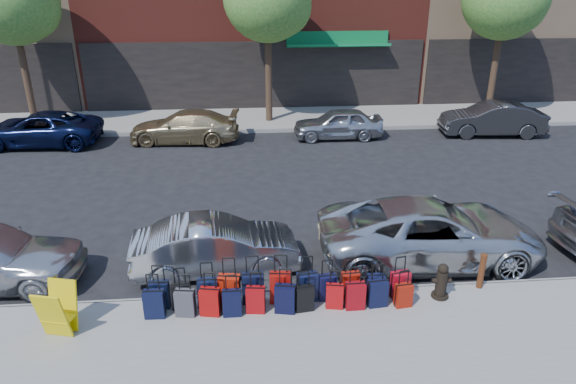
{
  "coord_description": "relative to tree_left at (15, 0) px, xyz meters",
  "views": [
    {
      "loc": [
        -0.62,
        -13.72,
        6.47
      ],
      "look_at": [
        0.43,
        -1.5,
        1.21
      ],
      "focal_mm": 32.0,
      "sensor_mm": 36.0,
      "label": 1
    }
  ],
  "objects": [
    {
      "name": "suitcase_back_3",
      "position": [
        8.86,
        -14.67,
        -4.98
      ],
      "size": [
        0.38,
        0.22,
        0.89
      ],
      "rotation": [
        0.0,
        0.0,
        0.01
      ],
      "color": "black",
      "rests_on": "sidewalk_near"
    },
    {
      "name": "suitcase_front_6",
      "position": [
        10.41,
        -14.3,
        -4.94
      ],
      "size": [
        0.45,
        0.29,
        1.01
      ],
      "rotation": [
        0.0,
        0.0,
        0.15
      ],
      "color": "black",
      "rests_on": "sidewalk_near"
    },
    {
      "name": "ground",
      "position": [
        9.86,
        -9.5,
        -5.41
      ],
      "size": [
        120.0,
        120.0,
        0.0
      ],
      "primitive_type": "plane",
      "color": "black",
      "rests_on": "ground"
    },
    {
      "name": "suitcase_front_1",
      "position": [
        7.82,
        -14.34,
        -4.98
      ],
      "size": [
        0.39,
        0.24,
        0.91
      ],
      "rotation": [
        0.0,
        0.0,
        0.08
      ],
      "color": "black",
      "rests_on": "sidewalk_near"
    },
    {
      "name": "display_rack",
      "position": [
        5.63,
        -14.96,
        -4.76
      ],
      "size": [
        0.7,
        0.74,
        1.01
      ],
      "rotation": [
        0.0,
        0.0,
        -0.25
      ],
      "color": "yellow",
      "rests_on": "sidewalk_near"
    },
    {
      "name": "car_far_3",
      "position": [
        19.76,
        -2.69,
        -4.7
      ],
      "size": [
        4.41,
        1.89,
        1.41
      ],
      "primitive_type": "imported",
      "rotation": [
        0.0,
        0.0,
        -1.66
      ],
      "color": "#323235",
      "rests_on": "ground"
    },
    {
      "name": "suitcase_back_7",
      "position": [
        10.93,
        -14.59,
        -5.0
      ],
      "size": [
        0.38,
        0.26,
        0.83
      ],
      "rotation": [
        0.0,
        0.0,
        -0.18
      ],
      "color": "#A90A0D",
      "rests_on": "sidewalk_near"
    },
    {
      "name": "tree_left",
      "position": [
        0.0,
        0.0,
        0.0
      ],
      "size": [
        3.8,
        3.8,
        7.27
      ],
      "color": "black",
      "rests_on": "sidewalk_far"
    },
    {
      "name": "suitcase_front_2",
      "position": [
        8.36,
        -14.31,
        -4.95
      ],
      "size": [
        0.41,
        0.23,
        0.99
      ],
      "rotation": [
        0.0,
        0.0,
        0.02
      ],
      "color": "black",
      "rests_on": "sidewalk_near"
    },
    {
      "name": "car_far_0",
      "position": [
        0.97,
        -2.48,
        -4.75
      ],
      "size": [
        4.87,
        2.41,
        1.33
      ],
      "primitive_type": "imported",
      "rotation": [
        0.0,
        0.0,
        -1.61
      ],
      "color": "#0C1437",
      "rests_on": "ground"
    },
    {
      "name": "curb_far",
      "position": [
        9.86,
        -1.52,
        -5.34
      ],
      "size": [
        60.0,
        0.08,
        0.15
      ],
      "primitive_type": "cube",
      "color": "gray",
      "rests_on": "ground"
    },
    {
      "name": "car_near_2",
      "position": [
        13.58,
        -12.62,
        -4.67
      ],
      "size": [
        5.37,
        2.54,
        1.48
      ],
      "primitive_type": "imported",
      "rotation": [
        0.0,
        0.0,
        1.56
      ],
      "color": "silver",
      "rests_on": "ground"
    },
    {
      "name": "suitcase_front_0",
      "position": [
        7.39,
        -14.28,
        -4.96
      ],
      "size": [
        0.4,
        0.23,
        0.96
      ],
      "rotation": [
        0.0,
        0.0,
        -0.02
      ],
      "color": "black",
      "rests_on": "sidewalk_near"
    },
    {
      "name": "suitcase_back_10",
      "position": [
        12.34,
        -14.67,
        -5.01
      ],
      "size": [
        0.36,
        0.24,
        0.81
      ],
      "rotation": [
        0.0,
        0.0,
        0.14
      ],
      "color": "maroon",
      "rests_on": "sidewalk_near"
    },
    {
      "name": "suitcase_back_4",
      "position": [
        9.33,
        -14.6,
        -4.98
      ],
      "size": [
        0.4,
        0.26,
        0.89
      ],
      "rotation": [
        0.0,
        0.0,
        -0.13
      ],
      "color": "#99090D",
      "rests_on": "sidewalk_near"
    },
    {
      "name": "suitcase_back_6",
      "position": [
        10.31,
        -14.63,
        -4.99
      ],
      "size": [
        0.39,
        0.26,
        0.87
      ],
      "rotation": [
        0.0,
        0.0,
        0.14
      ],
      "color": "black",
      "rests_on": "sidewalk_near"
    },
    {
      "name": "suitcase_front_3",
      "position": [
        8.8,
        -14.29,
        -4.93
      ],
      "size": [
        0.47,
        0.31,
        1.06
      ],
      "rotation": [
        0.0,
        0.0,
        -0.15
      ],
      "color": "#B01D0B",
      "rests_on": "sidewalk_near"
    },
    {
      "name": "car_far_2",
      "position": [
        13.12,
        -2.58,
        -4.78
      ],
      "size": [
        3.73,
        1.53,
        1.27
      ],
      "primitive_type": "imported",
      "rotation": [
        0.0,
        0.0,
        -1.58
      ],
      "color": "#B7B9BE",
      "rests_on": "ground"
    },
    {
      "name": "suitcase_back_8",
      "position": [
        11.34,
        -14.65,
        -4.97
      ],
      "size": [
        0.39,
        0.23,
        0.93
      ],
      "rotation": [
        0.0,
        0.0,
        0.01
      ],
      "color": "maroon",
      "rests_on": "sidewalk_near"
    },
    {
      "name": "suitcase_back_0",
      "position": [
        7.33,
        -14.6,
        -4.97
      ],
      "size": [
        0.4,
        0.24,
        0.95
      ],
      "rotation": [
        0.0,
        0.0,
        -0.03
      ],
      "color": "black",
      "rests_on": "sidewalk_near"
    },
    {
      "name": "car_far_1",
      "position": [
        6.74,
        -2.55,
        -4.77
      ],
      "size": [
        4.59,
        2.2,
        1.29
      ],
      "primitive_type": "imported",
      "rotation": [
        0.0,
        0.0,
        -1.66
      ],
      "color": "tan",
      "rests_on": "ground"
    },
    {
      "name": "bollard",
      "position": [
        14.2,
        -14.15,
        -4.84
      ],
      "size": [
        0.15,
        0.15,
        0.81
      ],
      "color": "#38190C",
      "rests_on": "sidewalk_near"
    },
    {
      "name": "suitcase_front_4",
      "position": [
        9.28,
        -14.25,
        -4.93
      ],
      "size": [
        0.44,
        0.24,
        1.05
      ],
      "rotation": [
        0.0,
        0.0,
        -0.01
      ],
      "color": "black",
      "rests_on": "sidewalk_near"
    },
    {
      "name": "suitcase_back_2",
      "position": [
        8.42,
        -14.61,
        -4.97
      ],
      "size": [
        0.43,
        0.3,
        0.94
      ],
      "rotation": [
        0.0,
        0.0,
        -0.2
      ],
      "color": "#9D0A0A",
      "rests_on": "sidewalk_near"
    },
    {
      "name": "car_near_1",
      "position": [
        8.46,
        -12.7,
        -4.78
      ],
      "size": [
        3.97,
        1.71,
        1.27
      ],
      "primitive_type": "imported",
      "rotation": [
        0.0,
        0.0,
        1.67
      ],
      "color": "silver",
      "rests_on": "ground"
    },
    {
      "name": "fire_hydrant",
      "position": [
        13.22,
        -14.43,
        -4.9
      ],
      "size": [
        0.4,
        0.36,
        0.8
      ],
      "rotation": [
        0.0,
        0.0,
        -0.05
      ],
      "color": "black",
      "rests_on": "sidewalk_near"
    },
    {
      "name": "suitcase_front_5",
      "position": [
        9.85,
        -14.3,
        -4.93
      ],
      "size": [
        0.47,
        0.3,
        1.07
      ],
      "rotation": [
        0.0,
        0.0,
        -0.12
      ],
      "color": "maroon",
      "rests_on": "sidewalk_near"
    },
    {
      "name": "suitcase_front_10",
      "position": [
        12.36,
        -14.34,
        -4.97
      ],
      "size": [
        0.42,
        0.28,
        0.93
      ],
      "rotation": [
        0.0,
        0.0,
        0.18
      ],
      "color": "#AD0B1B",
      "rests_on": "sidewalk_near"
    },
    {
      "name": "suitcase_front_8",
      "position": [
        11.32,
        -14.25,
        -4.97
      ],
      "size": [
        0.39,
        0.24,
        0.92
      ],
      "rotation": [
        0.0,
        0.0,
        0.07
      ],
      "color": "maroon",
      "rests_on": "sidewalk_near"
    },
    {
      "name": "suitcase_front_9",
      "position": [
        11.85,
        -14.31,
        -4.99
      ],
      "size": [
        0.36,
        0.21,
        0.86
      ],
      "rotation": [
        0.0,
        0.0,
        -0.03
      ],
      "color": "black",
      "rests_on": "sidewalk_near"
    },
    {
      "name": "curb_near",
      "position": [
        9.86,
        -13.98,
        -5.34
      ],
      "size": [
        60.0,
        0.08,
        0.15
      ],
      "primitive_type": "cube",
      "color": "gray",
      "rests_on": "ground"
    },
    {
      "name": "sidewalk_far",
      "position": [
        9.86,
        0.5,
        -5.34
      ],
      "size": [
        60.0,
        4.0,
        0.15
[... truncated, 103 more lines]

